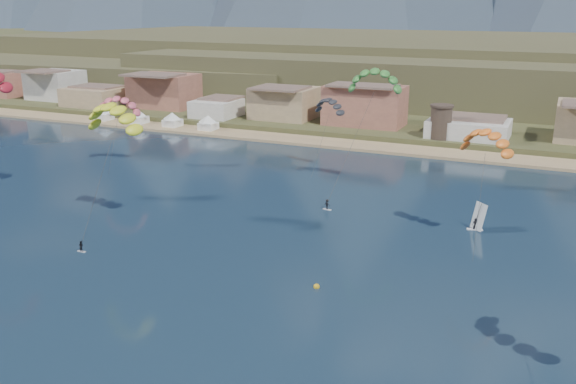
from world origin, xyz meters
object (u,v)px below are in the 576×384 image
Objects in this scene: watchtower at (441,122)px; kitesurfer_yellow at (113,113)px; kitesurfer_green at (375,78)px; windsurfer at (477,222)px; buoy at (317,287)px.

kitesurfer_yellow is at bearing -113.71° from watchtower.
kitesurfer_green reaches higher than watchtower.
kitesurfer_green is (-4.38, -45.16, 15.19)m from watchtower.
kitesurfer_green is 32.41m from windsurfer.
kitesurfer_green is at bearing -95.53° from watchtower.
watchtower is 0.34× the size of kitesurfer_green.
kitesurfer_yellow is 46.78m from kitesurfer_green.
buoy is (37.05, -8.20, -18.19)m from kitesurfer_yellow.
kitesurfer_green is at bearing 98.18° from buoy.
kitesurfer_yellow is (-35.21, -80.19, 11.96)m from watchtower.
watchtower is 0.39× the size of kitesurfer_yellow.
kitesurfer_green reaches higher than kitesurfer_yellow.
kitesurfer_yellow reaches higher than buoy.
kitesurfer_yellow is 27.46× the size of buoy.
windsurfer is at bearing 62.77° from buoy.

